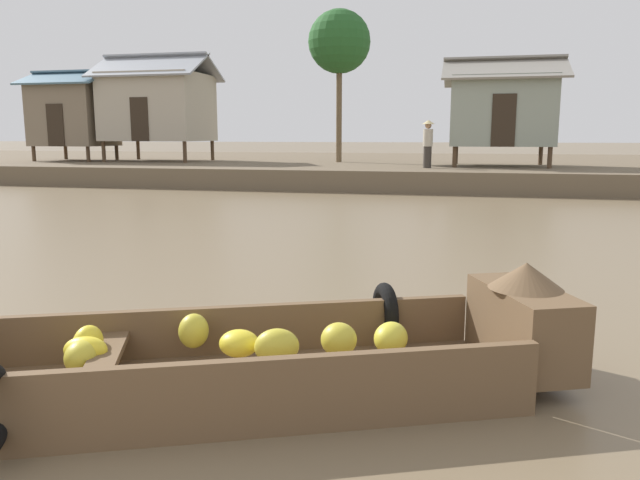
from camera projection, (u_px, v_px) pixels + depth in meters
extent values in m
plane|color=#726047|center=(294.00, 245.00, 10.39)|extent=(300.00, 300.00, 0.00)
cube|color=brown|center=(405.00, 167.00, 29.08)|extent=(160.00, 20.00, 0.71)
cube|color=brown|center=(230.00, 390.00, 4.35)|extent=(4.19, 2.75, 0.12)
cube|color=brown|center=(228.00, 330.00, 4.89)|extent=(3.72, 1.65, 0.39)
cube|color=brown|center=(232.00, 390.00, 3.73)|extent=(3.72, 1.65, 0.39)
cube|color=brown|center=(523.00, 326.00, 4.67)|extent=(0.85, 1.18, 0.59)
cone|color=brown|center=(526.00, 276.00, 4.60)|extent=(0.74, 0.74, 0.20)
cube|color=brown|center=(103.00, 361.00, 4.16)|extent=(0.64, 1.14, 0.05)
torus|color=black|center=(385.00, 313.00, 5.23)|extent=(0.31, 0.53, 0.52)
ellipsoid|color=yellow|center=(239.00, 343.00, 4.32)|extent=(0.31, 0.28, 0.19)
ellipsoid|color=gold|center=(194.00, 331.00, 4.62)|extent=(0.25, 0.27, 0.26)
ellipsoid|color=gold|center=(277.00, 346.00, 4.17)|extent=(0.37, 0.32, 0.25)
ellipsoid|color=yellow|center=(85.00, 350.00, 4.35)|extent=(0.34, 0.35, 0.24)
ellipsoid|color=yellow|center=(86.00, 350.00, 4.27)|extent=(0.34, 0.24, 0.19)
ellipsoid|color=yellow|center=(396.00, 338.00, 4.77)|extent=(0.22, 0.33, 0.21)
ellipsoid|color=yellow|center=(391.00, 338.00, 4.46)|extent=(0.31, 0.36, 0.23)
ellipsoid|color=gold|center=(339.00, 339.00, 4.35)|extent=(0.33, 0.33, 0.24)
ellipsoid|color=yellow|center=(88.00, 343.00, 4.37)|extent=(0.20, 0.27, 0.25)
ellipsoid|color=gold|center=(82.00, 357.00, 4.21)|extent=(0.27, 0.32, 0.23)
cylinder|color=#4C3826|center=(34.00, 154.00, 26.84)|extent=(0.16, 0.16, 0.66)
cylinder|color=#4C3826|center=(88.00, 154.00, 26.22)|extent=(0.16, 0.16, 0.66)
cylinder|color=#4C3826|center=(66.00, 152.00, 28.98)|extent=(0.16, 0.16, 0.66)
cylinder|color=#4C3826|center=(117.00, 153.00, 28.36)|extent=(0.16, 0.16, 0.66)
cube|color=#7A6B56|center=(74.00, 115.00, 27.31)|extent=(3.11, 2.63, 2.73)
cube|color=#2D2319|center=(55.00, 125.00, 26.11)|extent=(0.80, 0.04, 1.80)
cube|color=slate|center=(62.00, 77.00, 26.41)|extent=(3.81, 1.81, 0.72)
cube|color=slate|center=(80.00, 80.00, 27.67)|extent=(3.81, 1.81, 0.72)
cylinder|color=#4C3826|center=(104.00, 152.00, 26.16)|extent=(0.16, 0.16, 0.89)
cylinder|color=#4C3826|center=(185.00, 152.00, 25.30)|extent=(0.16, 0.16, 0.89)
cylinder|color=#4C3826|center=(138.00, 150.00, 28.91)|extent=(0.16, 0.16, 0.89)
cylinder|color=#4C3826|center=(212.00, 150.00, 28.05)|extent=(0.16, 0.16, 0.89)
cube|color=#B2A893|center=(158.00, 108.00, 26.78)|extent=(4.18, 3.26, 2.88)
cube|color=#2D2319|center=(139.00, 119.00, 25.29)|extent=(0.80, 0.04, 1.80)
cube|color=#9399A0|center=(147.00, 65.00, 25.70)|extent=(4.88, 2.11, 1.12)
cube|color=#9399A0|center=(165.00, 69.00, 27.27)|extent=(4.88, 2.11, 1.12)
cylinder|color=#4C3826|center=(455.00, 157.00, 21.76)|extent=(0.16, 0.16, 0.74)
cylinder|color=#4C3826|center=(550.00, 158.00, 21.03)|extent=(0.16, 0.16, 0.74)
cylinder|color=#4C3826|center=(456.00, 155.00, 24.35)|extent=(0.16, 0.16, 0.74)
cylinder|color=#4C3826|center=(541.00, 155.00, 23.62)|extent=(0.16, 0.16, 0.74)
cube|color=gray|center=(502.00, 112.00, 22.42)|extent=(3.61, 3.10, 2.48)
cube|color=#2D2319|center=(504.00, 120.00, 20.97)|extent=(0.80, 0.04, 1.80)
cube|color=gray|center=(505.00, 68.00, 21.42)|extent=(4.31, 2.04, 0.95)
cube|color=gray|center=(502.00, 72.00, 22.90)|extent=(4.31, 2.04, 0.95)
cylinder|color=brown|center=(339.00, 108.00, 25.77)|extent=(0.24, 0.24, 4.58)
sphere|color=#235623|center=(339.00, 41.00, 25.32)|extent=(2.60, 2.60, 2.60)
cylinder|color=#332D28|center=(427.00, 157.00, 21.39)|extent=(0.28, 0.28, 0.75)
cylinder|color=#B7AD99|center=(428.00, 138.00, 21.27)|extent=(0.34, 0.34, 0.60)
sphere|color=#9E7556|center=(428.00, 126.00, 21.20)|extent=(0.22, 0.22, 0.22)
cone|color=tan|center=(428.00, 122.00, 21.18)|extent=(0.44, 0.44, 0.14)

